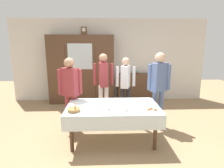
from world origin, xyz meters
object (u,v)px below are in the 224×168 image
Objects in this scene: tea_cup_near_right at (126,110)px; spoon_far_right at (131,102)px; mantel_clock at (84,31)px; pastry_plate at (152,110)px; person_beside_shelf at (126,81)px; person_behind_table_left at (159,82)px; book_stack at (136,72)px; bookshelf_low at (135,87)px; tea_cup_mid_right at (103,100)px; tea_cup_back_edge at (95,103)px; tea_cup_center at (100,106)px; spoon_center at (119,104)px; dining_table at (113,111)px; tea_cup_far_left at (108,109)px; bread_basket at (74,110)px; wall_cabinet at (81,70)px; spoon_far_left at (86,107)px; person_near_right_end at (103,79)px; person_behind_table_right at (70,87)px.

tea_cup_near_right reaches higher than spoon_far_right.
tea_cup_near_right is 0.57m from spoon_far_right.
mantel_clock is 0.86× the size of pastry_plate.
spoon_far_right is at bearing -90.75° from person_beside_shelf.
mantel_clock is 2.96m from person_behind_table_left.
spoon_far_right is at bearing -101.67° from book_stack.
bookshelf_low is 2.55m from tea_cup_mid_right.
tea_cup_back_edge and tea_cup_center have the same top height.
person_behind_table_left is at bearing -84.35° from book_stack.
bookshelf_low is 2.94m from pastry_plate.
spoon_center is at bearing -101.82° from person_beside_shelf.
person_behind_table_left reaches higher than spoon_far_right.
dining_table is 13.82× the size of tea_cup_far_left.
bread_basket reaches higher than tea_cup_back_edge.
tea_cup_back_edge is 1.00× the size of tea_cup_far_left.
wall_cabinet is at bearing 109.16° from dining_table.
spoon_center reaches higher than dining_table.
person_near_right_end reaches higher than spoon_far_left.
tea_cup_mid_right is 0.73m from tea_cup_near_right.
tea_cup_far_left is (0.10, -0.54, 0.00)m from tea_cup_mid_right.
dining_table is 7.48× the size of mantel_clock.
spoon_far_right is at bearing -101.67° from bookshelf_low.
wall_cabinet is 16.73× the size of tea_cup_back_edge.
tea_cup_back_edge is 0.46× the size of pastry_plate.
spoon_center is at bearing -150.42° from spoon_far_right.
person_beside_shelf reaches higher than bread_basket.
person_behind_table_left reaches higher than bread_basket.
bread_basket is 0.93m from spoon_center.
tea_cup_mid_right is 1.00× the size of tea_cup_near_right.
bookshelf_low is 4.20× the size of pastry_plate.
pastry_plate is 0.18× the size of person_beside_shelf.
bookshelf_low reaches higher than tea_cup_back_edge.
tea_cup_back_edge is 1.09× the size of spoon_far_left.
tea_cup_center is 0.51m from bread_basket.
tea_cup_back_edge is (-1.22, -2.48, -0.22)m from book_stack.
spoon_far_left is at bearing 49.89° from bread_basket.
person_beside_shelf reaches higher than bookshelf_low.
spoon_center is at bearing -3.70° from tea_cup_back_edge.
spoon_far_right is (0.62, 0.35, -0.02)m from tea_cup_center.
tea_cup_far_left is at bearing -55.35° from tea_cup_back_edge.
mantel_clock is 2.15m from person_beside_shelf.
person_near_right_end is (-0.19, 1.36, 0.38)m from dining_table.
dining_table is 0.83× the size of wall_cabinet.
mantel_clock is 2.02× the size of spoon_center.
tea_cup_back_edge and tea_cup_near_right have the same top height.
tea_cup_mid_right is at bearing -15.69° from person_behind_table_right.
bookshelf_low is 2.80m from person_behind_table_right.
tea_cup_center is at bearing -150.37° from spoon_far_right.
spoon_center is (-0.09, 0.40, -0.02)m from tea_cup_near_right.
spoon_center is at bearing -106.42° from bookshelf_low.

